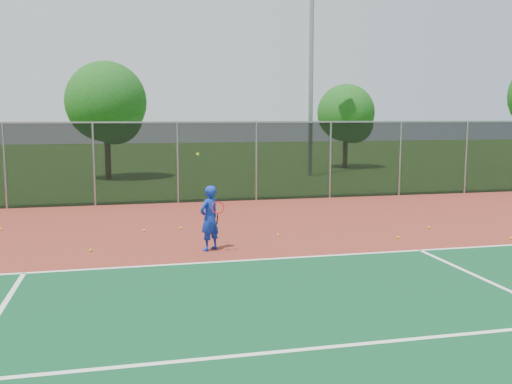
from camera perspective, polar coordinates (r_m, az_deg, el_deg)
ground at (r=10.93m, az=14.49°, el=-9.95°), size 120.00×120.00×0.00m
court_apron at (r=12.66m, az=10.30°, el=-7.35°), size 30.00×20.00×0.02m
fence_back at (r=21.84m, az=0.02°, el=3.20°), size 30.00×0.06×3.03m
tennis_player at (r=13.78m, az=-4.67°, el=-2.61°), size 0.68×0.74×2.37m
practice_ball_0 at (r=16.49m, az=24.19°, el=-4.24°), size 0.07×0.07×0.07m
practice_ball_1 at (r=15.62m, az=14.03°, el=-4.42°), size 0.07×0.07×0.07m
practice_ball_2 at (r=14.30m, az=-16.21°, el=-5.61°), size 0.07×0.07×0.07m
practice_ball_3 at (r=15.48m, az=2.25°, el=-4.30°), size 0.07×0.07×0.07m
practice_ball_4 at (r=16.54m, az=-7.55°, el=-3.59°), size 0.07×0.07×0.07m
practice_ball_5 at (r=16.36m, az=-11.14°, el=-3.79°), size 0.07×0.07×0.07m
practice_ball_6 at (r=17.23m, az=16.93°, el=-3.41°), size 0.07×0.07×0.07m
practice_ball_8 at (r=17.80m, az=-24.11°, el=-3.40°), size 0.07×0.07×0.07m
floodlight_n at (r=31.36m, az=5.57°, el=14.76°), size 0.90×0.40×12.75m
tree_back_left at (r=30.20m, az=-14.58°, el=8.37°), size 4.09×4.09×6.01m
tree_back_mid at (r=36.02m, az=9.17°, el=7.56°), size 3.54×3.54×5.21m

